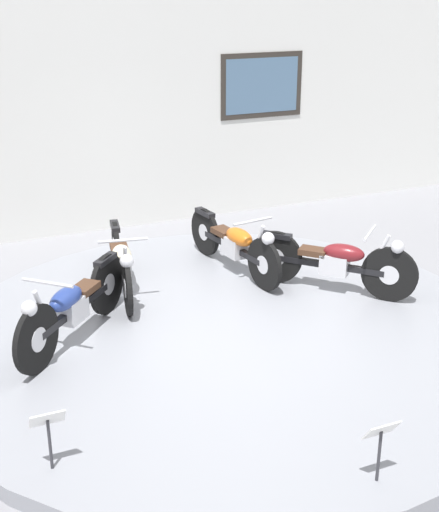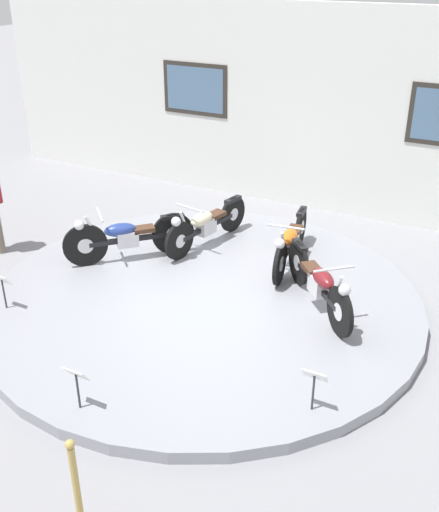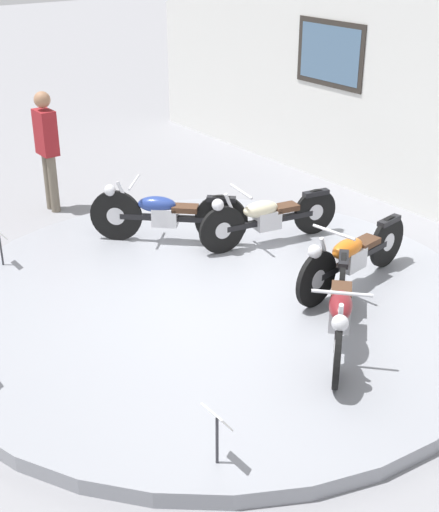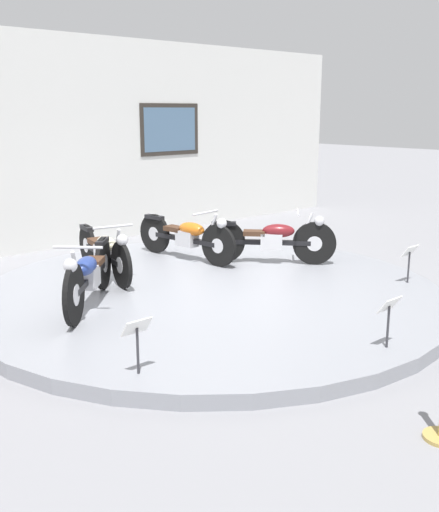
{
  "view_description": "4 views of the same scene",
  "coord_description": "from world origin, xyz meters",
  "px_view_note": "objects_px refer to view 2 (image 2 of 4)",
  "views": [
    {
      "loc": [
        -2.77,
        -6.09,
        3.57
      ],
      "look_at": [
        0.1,
        0.43,
        0.8
      ],
      "focal_mm": 50.0,
      "sensor_mm": 36.0,
      "label": 1
    },
    {
      "loc": [
        3.54,
        -6.27,
        4.37
      ],
      "look_at": [
        0.03,
        0.42,
        0.55
      ],
      "focal_mm": 42.0,
      "sensor_mm": 36.0,
      "label": 2
    },
    {
      "loc": [
        5.55,
        -4.09,
        3.94
      ],
      "look_at": [
        0.08,
        0.03,
        0.66
      ],
      "focal_mm": 50.0,
      "sensor_mm": 36.0,
      "label": 3
    },
    {
      "loc": [
        -4.81,
        -5.66,
        2.4
      ],
      "look_at": [
        0.14,
        -0.03,
        0.56
      ],
      "focal_mm": 42.0,
      "sensor_mm": 36.0,
      "label": 4
    }
  ],
  "objects_px": {
    "info_placard_front_centre": "(76,379)",
    "stanchion_post_right_of_entry": "(79,503)",
    "info_placard_front_left": "(2,284)",
    "motorcycle_orange": "(290,241)",
    "motorcycle_blue": "(127,236)",
    "info_placard_front_right": "(314,381)",
    "motorcycle_cream": "(206,224)",
    "motorcycle_maroon": "(319,282)"
  },
  "relations": [
    {
      "from": "info_placard_front_centre",
      "to": "stanchion_post_right_of_entry",
      "type": "distance_m",
      "value": 1.42
    },
    {
      "from": "info_placard_front_left",
      "to": "info_placard_front_centre",
      "type": "distance_m",
      "value": 2.41
    },
    {
      "from": "motorcycle_orange",
      "to": "motorcycle_blue",
      "type": "bearing_deg",
      "value": -155.89
    },
    {
      "from": "motorcycle_orange",
      "to": "info_placard_front_right",
      "type": "relative_size",
      "value": 3.84
    },
    {
      "from": "motorcycle_orange",
      "to": "info_placard_front_centre",
      "type": "bearing_deg",
      "value": -100.17
    },
    {
      "from": "motorcycle_orange",
      "to": "stanchion_post_right_of_entry",
      "type": "xyz_separation_m",
      "value": [
        0.18,
        -5.12,
        -0.19
      ]
    },
    {
      "from": "motorcycle_orange",
      "to": "info_placard_front_left",
      "type": "xyz_separation_m",
      "value": [
        -2.87,
        -2.94,
        -0.01
      ]
    },
    {
      "from": "motorcycle_cream",
      "to": "stanchion_post_right_of_entry",
      "type": "xyz_separation_m",
      "value": [
        1.63,
        -5.12,
        -0.18
      ]
    },
    {
      "from": "info_placard_front_centre",
      "to": "motorcycle_cream",
      "type": "bearing_deg",
      "value": 100.2
    },
    {
      "from": "motorcycle_orange",
      "to": "info_placard_front_right",
      "type": "height_order",
      "value": "motorcycle_orange"
    },
    {
      "from": "motorcycle_cream",
      "to": "info_placard_front_left",
      "type": "bearing_deg",
      "value": -115.82
    },
    {
      "from": "motorcycle_blue",
      "to": "stanchion_post_right_of_entry",
      "type": "bearing_deg",
      "value": -59.4
    },
    {
      "from": "motorcycle_blue",
      "to": "info_placard_front_right",
      "type": "xyz_separation_m",
      "value": [
        3.68,
        -1.93,
        -0.03
      ]
    },
    {
      "from": "motorcycle_cream",
      "to": "info_placard_front_right",
      "type": "distance_m",
      "value": 4.11
    },
    {
      "from": "info_placard_front_right",
      "to": "stanchion_post_right_of_entry",
      "type": "relative_size",
      "value": 0.5
    },
    {
      "from": "motorcycle_blue",
      "to": "info_placard_front_centre",
      "type": "bearing_deg",
      "value": -63.18
    },
    {
      "from": "info_placard_front_centre",
      "to": "motorcycle_orange",
      "type": "bearing_deg",
      "value": 79.83
    },
    {
      "from": "stanchion_post_right_of_entry",
      "to": "motorcycle_maroon",
      "type": "bearing_deg",
      "value": 81.34
    },
    {
      "from": "motorcycle_cream",
      "to": "motorcycle_orange",
      "type": "relative_size",
      "value": 0.98
    },
    {
      "from": "info_placard_front_left",
      "to": "info_placard_front_right",
      "type": "distance_m",
      "value": 4.29
    },
    {
      "from": "stanchion_post_right_of_entry",
      "to": "info_placard_front_left",
      "type": "bearing_deg",
      "value": 144.4
    },
    {
      "from": "motorcycle_blue",
      "to": "stanchion_post_right_of_entry",
      "type": "height_order",
      "value": "stanchion_post_right_of_entry"
    },
    {
      "from": "motorcycle_maroon",
      "to": "motorcycle_blue",
      "type": "bearing_deg",
      "value": 179.97
    },
    {
      "from": "info_placard_front_right",
      "to": "stanchion_post_right_of_entry",
      "type": "height_order",
      "value": "stanchion_post_right_of_entry"
    },
    {
      "from": "info_placard_front_centre",
      "to": "motorcycle_blue",
      "type": "bearing_deg",
      "value": 116.82
    },
    {
      "from": "info_placard_front_left",
      "to": "stanchion_post_right_of_entry",
      "type": "xyz_separation_m",
      "value": [
        3.05,
        -2.18,
        -0.17
      ]
    },
    {
      "from": "motorcycle_maroon",
      "to": "motorcycle_orange",
      "type": "bearing_deg",
      "value": 128.6
    },
    {
      "from": "motorcycle_cream",
      "to": "stanchion_post_right_of_entry",
      "type": "height_order",
      "value": "stanchion_post_right_of_entry"
    },
    {
      "from": "motorcycle_cream",
      "to": "info_placard_front_left",
      "type": "distance_m",
      "value": 3.26
    },
    {
      "from": "motorcycle_orange",
      "to": "info_placard_front_left",
      "type": "height_order",
      "value": "motorcycle_orange"
    },
    {
      "from": "motorcycle_blue",
      "to": "motorcycle_maroon",
      "type": "bearing_deg",
      "value": -0.03
    },
    {
      "from": "info_placard_front_centre",
      "to": "info_placard_front_right",
      "type": "bearing_deg",
      "value": 27.05
    },
    {
      "from": "info_placard_front_centre",
      "to": "info_placard_front_right",
      "type": "height_order",
      "value": "same"
    },
    {
      "from": "motorcycle_blue",
      "to": "info_placard_front_right",
      "type": "distance_m",
      "value": 4.15
    },
    {
      "from": "info_placard_front_centre",
      "to": "stanchion_post_right_of_entry",
      "type": "height_order",
      "value": "stanchion_post_right_of_entry"
    },
    {
      "from": "motorcycle_orange",
      "to": "stanchion_post_right_of_entry",
      "type": "height_order",
      "value": "stanchion_post_right_of_entry"
    },
    {
      "from": "motorcycle_maroon",
      "to": "stanchion_post_right_of_entry",
      "type": "distance_m",
      "value": 4.16
    },
    {
      "from": "info_placard_front_left",
      "to": "motorcycle_maroon",
      "type": "bearing_deg",
      "value": 27.67
    },
    {
      "from": "motorcycle_maroon",
      "to": "stanchion_post_right_of_entry",
      "type": "relative_size",
      "value": 1.47
    },
    {
      "from": "info_placard_front_right",
      "to": "motorcycle_orange",
      "type": "bearing_deg",
      "value": 115.84
    },
    {
      "from": "stanchion_post_right_of_entry",
      "to": "motorcycle_orange",
      "type": "bearing_deg",
      "value": 92.01
    },
    {
      "from": "info_placard_front_left",
      "to": "stanchion_post_right_of_entry",
      "type": "distance_m",
      "value": 3.76
    }
  ]
}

